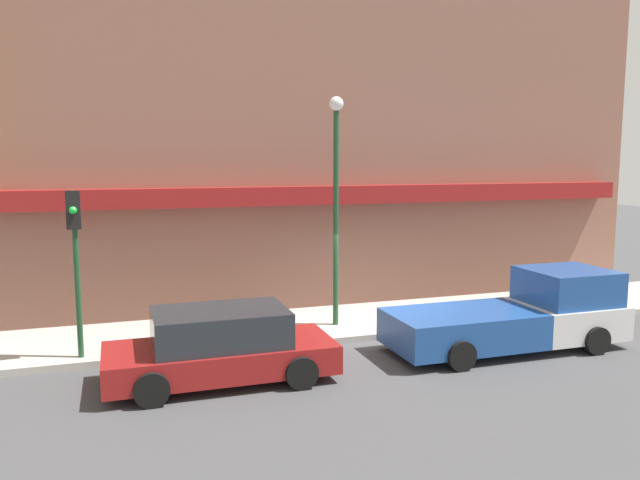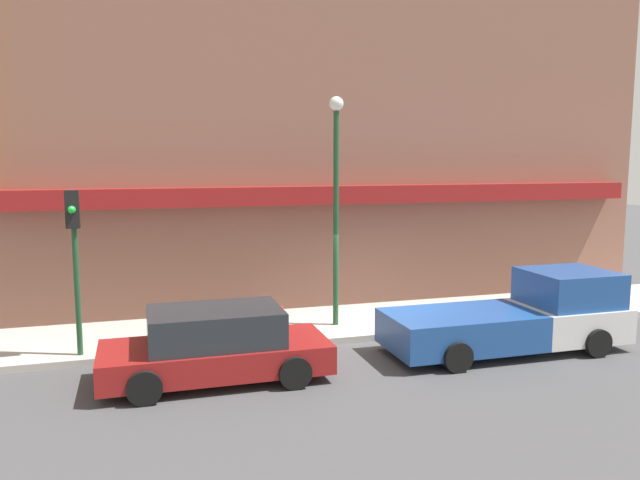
# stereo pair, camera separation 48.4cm
# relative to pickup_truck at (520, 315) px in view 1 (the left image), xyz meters

# --- Properties ---
(ground_plane) EXTENTS (80.00, 80.00, 0.00)m
(ground_plane) POSITION_rel_pickup_truck_xyz_m (-2.70, 1.56, -0.78)
(ground_plane) COLOR #424244
(sidewalk) EXTENTS (36.00, 3.18, 0.16)m
(sidewalk) POSITION_rel_pickup_truck_xyz_m (-2.70, 3.15, -0.70)
(sidewalk) COLOR #ADA89E
(sidewalk) RESTS_ON ground
(building) EXTENTS (19.80, 3.80, 11.13)m
(building) POSITION_rel_pickup_truck_xyz_m (-2.72, 6.22, 4.77)
(building) COLOR brown
(building) RESTS_ON ground
(pickup_truck) EXTENTS (5.62, 2.18, 1.79)m
(pickup_truck) POSITION_rel_pickup_truck_xyz_m (0.00, 0.00, 0.00)
(pickup_truck) COLOR silver
(pickup_truck) RESTS_ON ground
(parked_car) EXTENTS (4.49, 2.09, 1.45)m
(parked_car) POSITION_rel_pickup_truck_xyz_m (-7.00, 0.00, -0.07)
(parked_car) COLOR maroon
(parked_car) RESTS_ON ground
(fire_hydrant) EXTENTS (0.17, 0.17, 0.71)m
(fire_hydrant) POSITION_rel_pickup_truck_xyz_m (-5.15, 2.27, -0.27)
(fire_hydrant) COLOR red
(fire_hydrant) RESTS_ON sidewalk
(street_lamp) EXTENTS (0.36, 0.36, 5.76)m
(street_lamp) POSITION_rel_pickup_truck_xyz_m (-3.59, 2.74, 2.96)
(street_lamp) COLOR #1E4728
(street_lamp) RESTS_ON sidewalk
(traffic_light) EXTENTS (0.28, 0.42, 3.59)m
(traffic_light) POSITION_rel_pickup_truck_xyz_m (-9.69, 1.88, 1.86)
(traffic_light) COLOR #1E4728
(traffic_light) RESTS_ON sidewalk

